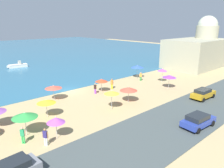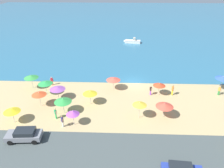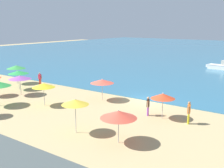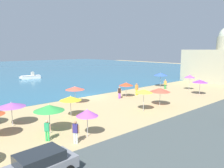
{
  "view_description": "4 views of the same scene",
  "coord_description": "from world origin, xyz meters",
  "px_view_note": "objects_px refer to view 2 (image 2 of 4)",
  "views": [
    {
      "loc": [
        -17.34,
        -29.96,
        10.87
      ],
      "look_at": [
        4.89,
        -5.35,
        1.38
      ],
      "focal_mm": 35.0,
      "sensor_mm": 36.0,
      "label": 1
    },
    {
      "loc": [
        -2.66,
        -35.58,
        18.39
      ],
      "look_at": [
        -3.88,
        -4.03,
        1.84
      ],
      "focal_mm": 35.0,
      "sensor_mm": 36.0,
      "label": 2
    },
    {
      "loc": [
        13.42,
        -24.57,
        7.75
      ],
      "look_at": [
        -1.88,
        -3.3,
        2.08
      ],
      "focal_mm": 45.0,
      "sensor_mm": 36.0,
      "label": 3
    },
    {
      "loc": [
        -17.9,
        -26.07,
        6.8
      ],
      "look_at": [
        5.19,
        0.62,
        1.23
      ],
      "focal_mm": 35.0,
      "sensor_mm": 36.0,
      "label": 4
    }
  ],
  "objects_px": {
    "beach_umbrella_1": "(63,100)",
    "bather_3": "(55,113)",
    "beach_umbrella_8": "(90,93)",
    "beach_umbrella_12": "(140,104)",
    "bather_5": "(151,90)",
    "beach_umbrella_9": "(39,94)",
    "beach_umbrella_0": "(73,113)",
    "bather_2": "(173,90)",
    "bather_0": "(52,80)",
    "beach_umbrella_14": "(223,77)",
    "bather_1": "(62,121)",
    "beach_umbrella_13": "(159,85)",
    "beach_umbrella_11": "(12,110)",
    "bather_4": "(219,90)",
    "skiff_nearshore": "(133,41)",
    "beach_umbrella_2": "(165,105)",
    "beach_umbrella_5": "(57,88)",
    "beach_umbrella_3": "(45,83)",
    "beach_umbrella_4": "(31,77)",
    "beach_umbrella_6": "(113,79)",
    "parked_car_0": "(24,135)"
  },
  "relations": [
    {
      "from": "beach_umbrella_3",
      "to": "skiff_nearshore",
      "type": "bearing_deg",
      "value": 61.85
    },
    {
      "from": "bather_3",
      "to": "beach_umbrella_14",
      "type": "bearing_deg",
      "value": 19.46
    },
    {
      "from": "beach_umbrella_8",
      "to": "skiff_nearshore",
      "type": "xyz_separation_m",
      "value": [
        7.94,
        31.92,
        -1.47
      ]
    },
    {
      "from": "beach_umbrella_13",
      "to": "bather_3",
      "type": "bearing_deg",
      "value": -154.97
    },
    {
      "from": "bather_5",
      "to": "beach_umbrella_12",
      "type": "bearing_deg",
      "value": -110.1
    },
    {
      "from": "beach_umbrella_3",
      "to": "bather_2",
      "type": "height_order",
      "value": "beach_umbrella_3"
    },
    {
      "from": "bather_0",
      "to": "bather_5",
      "type": "distance_m",
      "value": 17.46
    },
    {
      "from": "beach_umbrella_11",
      "to": "beach_umbrella_12",
      "type": "distance_m",
      "value": 17.06
    },
    {
      "from": "beach_umbrella_3",
      "to": "bather_3",
      "type": "distance_m",
      "value": 7.58
    },
    {
      "from": "beach_umbrella_12",
      "to": "beach_umbrella_4",
      "type": "bearing_deg",
      "value": 155.93
    },
    {
      "from": "beach_umbrella_0",
      "to": "beach_umbrella_4",
      "type": "height_order",
      "value": "beach_umbrella_4"
    },
    {
      "from": "beach_umbrella_8",
      "to": "beach_umbrella_11",
      "type": "distance_m",
      "value": 10.96
    },
    {
      "from": "beach_umbrella_4",
      "to": "bather_4",
      "type": "xyz_separation_m",
      "value": [
        31.54,
        -1.16,
        -1.26
      ]
    },
    {
      "from": "beach_umbrella_0",
      "to": "bather_2",
      "type": "xyz_separation_m",
      "value": [
        14.72,
        8.39,
        -0.93
      ]
    },
    {
      "from": "beach_umbrella_5",
      "to": "bather_5",
      "type": "xyz_separation_m",
      "value": [
        14.85,
        1.9,
        -1.04
      ]
    },
    {
      "from": "beach_umbrella_12",
      "to": "bather_5",
      "type": "relative_size",
      "value": 1.54
    },
    {
      "from": "bather_3",
      "to": "bather_5",
      "type": "xyz_separation_m",
      "value": [
        13.89,
        7.05,
        0.01
      ]
    },
    {
      "from": "beach_umbrella_13",
      "to": "parked_car_0",
      "type": "distance_m",
      "value": 21.27
    },
    {
      "from": "beach_umbrella_1",
      "to": "beach_umbrella_5",
      "type": "bearing_deg",
      "value": 115.13
    },
    {
      "from": "beach_umbrella_2",
      "to": "bather_2",
      "type": "relative_size",
      "value": 1.34
    },
    {
      "from": "beach_umbrella_2",
      "to": "beach_umbrella_5",
      "type": "bearing_deg",
      "value": 165.32
    },
    {
      "from": "beach_umbrella_0",
      "to": "bather_3",
      "type": "distance_m",
      "value": 3.2
    },
    {
      "from": "beach_umbrella_2",
      "to": "beach_umbrella_6",
      "type": "relative_size",
      "value": 1.01
    },
    {
      "from": "bather_1",
      "to": "beach_umbrella_0",
      "type": "bearing_deg",
      "value": 18.95
    },
    {
      "from": "beach_umbrella_0",
      "to": "beach_umbrella_11",
      "type": "relative_size",
      "value": 1.02
    },
    {
      "from": "beach_umbrella_9",
      "to": "beach_umbrella_11",
      "type": "distance_m",
      "value": 4.68
    },
    {
      "from": "beach_umbrella_14",
      "to": "bather_4",
      "type": "relative_size",
      "value": 1.59
    },
    {
      "from": "bather_4",
      "to": "bather_0",
      "type": "bearing_deg",
      "value": 175.13
    },
    {
      "from": "beach_umbrella_14",
      "to": "bather_1",
      "type": "xyz_separation_m",
      "value": [
        -24.76,
        -10.99,
        -1.38
      ]
    },
    {
      "from": "bather_5",
      "to": "beach_umbrella_9",
      "type": "bearing_deg",
      "value": -166.68
    },
    {
      "from": "beach_umbrella_0",
      "to": "skiff_nearshore",
      "type": "bearing_deg",
      "value": 75.64
    },
    {
      "from": "bather_4",
      "to": "bather_3",
      "type": "bearing_deg",
      "value": -163.54
    },
    {
      "from": "beach_umbrella_11",
      "to": "bather_5",
      "type": "relative_size",
      "value": 1.35
    },
    {
      "from": "beach_umbrella_0",
      "to": "bather_5",
      "type": "bearing_deg",
      "value": 36.77
    },
    {
      "from": "beach_umbrella_3",
      "to": "beach_umbrella_12",
      "type": "relative_size",
      "value": 0.93
    },
    {
      "from": "beach_umbrella_1",
      "to": "bather_3",
      "type": "height_order",
      "value": "beach_umbrella_1"
    },
    {
      "from": "beach_umbrella_3",
      "to": "bather_4",
      "type": "xyz_separation_m",
      "value": [
        28.5,
        0.73,
        -1.14
      ]
    },
    {
      "from": "bather_0",
      "to": "bather_5",
      "type": "relative_size",
      "value": 0.96
    },
    {
      "from": "beach_umbrella_1",
      "to": "bather_3",
      "type": "bearing_deg",
      "value": -121.99
    },
    {
      "from": "bather_5",
      "to": "bather_0",
      "type": "bearing_deg",
      "value": 170.73
    },
    {
      "from": "beach_umbrella_0",
      "to": "beach_umbrella_6",
      "type": "distance_m",
      "value": 11.13
    },
    {
      "from": "beach_umbrella_0",
      "to": "skiff_nearshore",
      "type": "height_order",
      "value": "beach_umbrella_0"
    },
    {
      "from": "beach_umbrella_2",
      "to": "beach_umbrella_8",
      "type": "distance_m",
      "value": 11.1
    },
    {
      "from": "beach_umbrella_14",
      "to": "bather_0",
      "type": "xyz_separation_m",
      "value": [
        -29.48,
        0.62,
        -1.45
      ]
    },
    {
      "from": "beach_umbrella_8",
      "to": "bather_5",
      "type": "distance_m",
      "value": 10.13
    },
    {
      "from": "beach_umbrella_2",
      "to": "beach_umbrella_9",
      "type": "xyz_separation_m",
      "value": [
        -18.14,
        2.05,
        0.2
      ]
    },
    {
      "from": "bather_2",
      "to": "bather_4",
      "type": "height_order",
      "value": "bather_2"
    },
    {
      "from": "beach_umbrella_1",
      "to": "beach_umbrella_14",
      "type": "bearing_deg",
      "value": 17.36
    },
    {
      "from": "beach_umbrella_8",
      "to": "beach_umbrella_12",
      "type": "bearing_deg",
      "value": -24.8
    },
    {
      "from": "beach_umbrella_12",
      "to": "beach_umbrella_13",
      "type": "bearing_deg",
      "value": 60.52
    }
  ]
}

